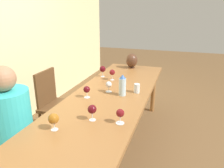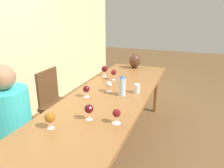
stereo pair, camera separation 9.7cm
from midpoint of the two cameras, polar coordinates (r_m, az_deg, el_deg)
ground_plane at (r=2.72m, az=0.34°, el=-17.35°), size 14.00×14.00×0.00m
dining_table at (r=2.39m, az=0.37°, el=-4.48°), size 2.77×0.82×0.73m
water_bottle at (r=2.33m, az=3.85°, el=-0.39°), size 0.08×0.08×0.23m
water_tumbler at (r=2.43m, az=7.67°, el=-1.20°), size 0.07×0.07×0.10m
vase at (r=3.45m, az=6.75°, el=6.05°), size 0.18×0.18×0.23m
wine_glass_0 at (r=2.84m, az=1.43°, el=3.02°), size 0.07×0.07×0.14m
wine_glass_1 at (r=1.77m, az=2.77°, el=-7.77°), size 0.07×0.07×0.13m
wine_glass_2 at (r=2.30m, az=-5.54°, el=-1.40°), size 0.07×0.07×0.13m
wine_glass_3 at (r=2.99m, az=-1.04°, el=3.91°), size 0.08×0.08×0.15m
wine_glass_4 at (r=2.44m, az=0.29°, el=-0.20°), size 0.07×0.07×0.12m
wine_glass_5 at (r=1.83m, az=-4.53°, el=-6.57°), size 0.08×0.08×0.14m
wine_glass_6 at (r=1.75m, az=-14.39°, el=-8.53°), size 0.08×0.08×0.14m
chair_near at (r=2.34m, az=-24.73°, el=-11.93°), size 0.44×0.44×0.89m
chair_far at (r=2.91m, az=-13.14°, el=-4.49°), size 0.44×0.44×0.89m
person_near at (r=2.22m, az=-23.63°, el=-9.44°), size 0.39×0.39×1.17m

